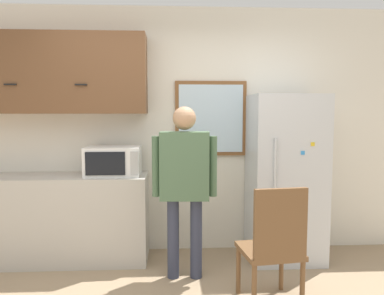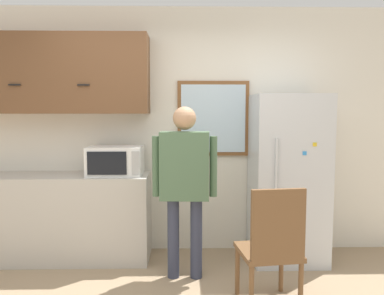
% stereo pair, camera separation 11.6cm
% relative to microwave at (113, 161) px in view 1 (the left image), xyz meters
% --- Properties ---
extents(back_wall, '(6.00, 0.06, 2.70)m').
position_rel_microwave_xyz_m(back_wall, '(0.58, 0.31, 0.30)').
color(back_wall, silver).
rests_on(back_wall, ground_plane).
extents(counter, '(1.96, 0.55, 0.91)m').
position_rel_microwave_xyz_m(counter, '(-0.64, 0.01, -0.60)').
color(counter, '#BCB7AD').
rests_on(counter, ground_plane).
extents(upper_cabinets, '(1.96, 0.36, 0.82)m').
position_rel_microwave_xyz_m(upper_cabinets, '(-0.64, 0.11, 0.90)').
color(upper_cabinets, brown).
extents(microwave, '(0.55, 0.41, 0.30)m').
position_rel_microwave_xyz_m(microwave, '(0.00, 0.00, 0.00)').
color(microwave, white).
rests_on(microwave, counter).
extents(person, '(0.60, 0.24, 1.61)m').
position_rel_microwave_xyz_m(person, '(0.72, -0.47, -0.08)').
color(person, '#33384C').
rests_on(person, ground_plane).
extents(refrigerator, '(0.74, 0.66, 1.74)m').
position_rel_microwave_xyz_m(refrigerator, '(1.80, -0.04, -0.19)').
color(refrigerator, silver).
rests_on(refrigerator, ground_plane).
extents(chair, '(0.51, 0.51, 0.99)m').
position_rel_microwave_xyz_m(chair, '(1.40, -1.08, -0.52)').
color(chair, brown).
rests_on(chair, ground_plane).
extents(window, '(0.79, 0.05, 0.82)m').
position_rel_microwave_xyz_m(window, '(1.04, 0.27, 0.43)').
color(window, brown).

